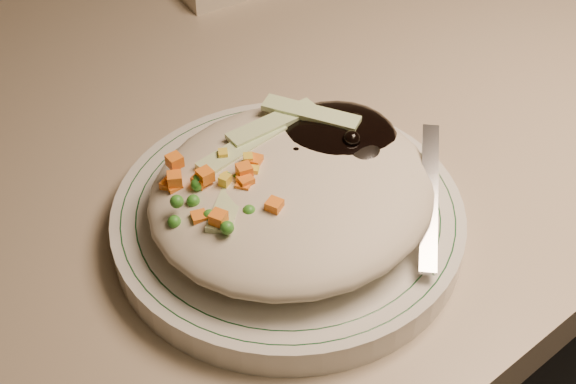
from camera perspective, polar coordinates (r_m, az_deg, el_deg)
desk at (r=0.82m, az=-5.11°, el=-3.58°), size 1.40×0.70×0.74m
plate at (r=0.54m, az=-0.00°, el=-2.00°), size 0.24×0.24×0.02m
plate_rim at (r=0.53m, az=-0.00°, el=-1.25°), size 0.22×0.22×0.00m
meal at (r=0.52m, az=0.42°, el=0.61°), size 0.21×0.19×0.05m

